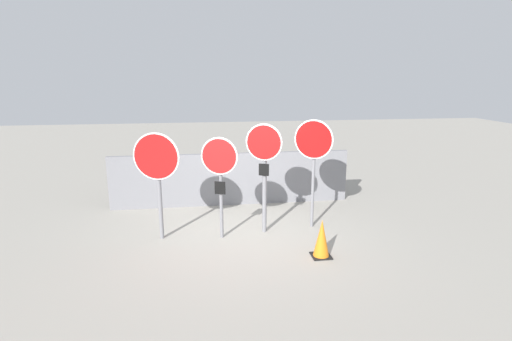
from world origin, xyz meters
TOP-DOWN VIEW (x-y plane):
  - ground_plane at (0.00, 0.00)m, footprint 40.00×40.00m
  - fence_back at (0.00, 2.02)m, footprint 5.93×0.12m
  - stop_sign_0 at (-1.59, 0.01)m, footprint 0.88×0.29m
  - stop_sign_1 at (-0.40, -0.11)m, footprint 0.69×0.28m
  - stop_sign_2 at (0.50, 0.08)m, footprint 0.69×0.31m
  - stop_sign_3 at (1.55, 0.21)m, footprint 0.71×0.45m
  - traffic_cone_0 at (1.34, -1.19)m, footprint 0.35×0.35m

SIDE VIEW (x-z plane):
  - ground_plane at x=0.00m, z-range 0.00..0.00m
  - traffic_cone_0 at x=1.34m, z-range 0.00..0.69m
  - fence_back at x=0.00m, z-range 0.00..1.32m
  - stop_sign_1 at x=-0.40m, z-range 0.45..2.50m
  - stop_sign_0 at x=-1.59m, z-range 0.44..2.59m
  - stop_sign_2 at x=0.50m, z-range 0.41..2.68m
  - stop_sign_3 at x=1.55m, z-range 0.55..2.88m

